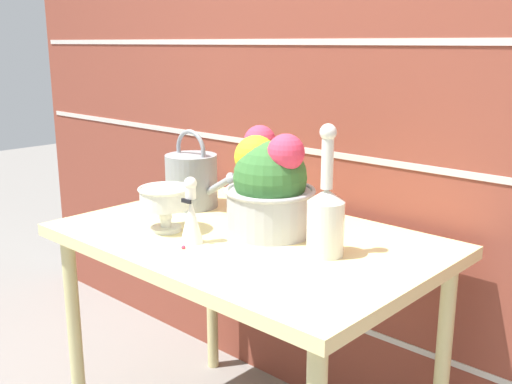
# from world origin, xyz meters

# --- Properties ---
(brick_wall) EXTENTS (3.60, 0.08, 2.20)m
(brick_wall) POSITION_xyz_m (0.00, 0.45, 1.10)
(brick_wall) COLOR brown
(brick_wall) RESTS_ON ground_plane
(patio_table) EXTENTS (1.08, 0.72, 0.74)m
(patio_table) POSITION_xyz_m (0.00, 0.00, 0.66)
(patio_table) COLOR beige
(patio_table) RESTS_ON ground_plane
(watering_can) EXTENTS (0.32, 0.17, 0.26)m
(watering_can) POSITION_xyz_m (-0.34, 0.09, 0.83)
(watering_can) COLOR gray
(watering_can) RESTS_ON patio_table
(crystal_pedestal_bowl) EXTENTS (0.16, 0.16, 0.13)m
(crystal_pedestal_bowl) POSITION_xyz_m (-0.20, -0.14, 0.83)
(crystal_pedestal_bowl) COLOR silver
(crystal_pedestal_bowl) RESTS_ON patio_table
(flower_planter) EXTENTS (0.26, 0.26, 0.31)m
(flower_planter) POSITION_xyz_m (0.03, 0.06, 0.88)
(flower_planter) COLOR #ADADB2
(flower_planter) RESTS_ON patio_table
(glass_decanter) EXTENTS (0.10, 0.10, 0.34)m
(glass_decanter) POSITION_xyz_m (0.26, 0.01, 0.85)
(glass_decanter) COLOR silver
(glass_decanter) RESTS_ON patio_table
(figurine_vase) EXTENTS (0.06, 0.06, 0.19)m
(figurine_vase) POSITION_xyz_m (-0.06, -0.16, 0.82)
(figurine_vase) COLOR white
(figurine_vase) RESTS_ON patio_table
(fallen_petal) EXTENTS (0.01, 0.01, 0.01)m
(fallen_petal) POSITION_xyz_m (-0.04, -0.21, 0.74)
(fallen_petal) COLOR #E03856
(fallen_petal) RESTS_ON patio_table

